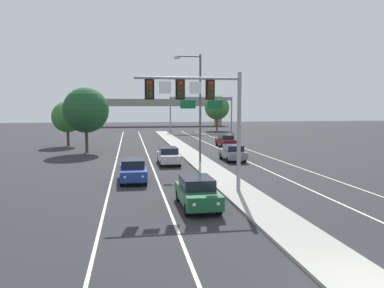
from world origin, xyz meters
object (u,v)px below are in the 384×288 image
object	(u,v)px
street_lamp_median	(198,102)
car_oncoming_blue	(133,170)
highway_sign_gantry	(201,103)
tree_far_left_c	(67,117)
overhead_signal_mast	(203,104)
car_oncoming_green	(197,192)
car_oncoming_silver	(169,156)
car_receding_darkred	(226,140)
tree_far_right_b	(217,107)
tree_far_left_a	(86,110)
car_receding_grey	(233,152)

from	to	relation	value
street_lamp_median	car_oncoming_blue	xyz separation A→B (m)	(-6.19, -8.22, -4.97)
street_lamp_median	highway_sign_gantry	size ratio (longest dim) A/B	0.75
car_oncoming_blue	tree_far_left_c	distance (m)	28.37
overhead_signal_mast	highway_sign_gantry	distance (m)	57.06
car_oncoming_green	highway_sign_gantry	size ratio (longest dim) A/B	0.34
car_oncoming_silver	highway_sign_gantry	xyz separation A→B (m)	(11.32, 43.51, 5.34)
highway_sign_gantry	car_oncoming_green	bearing A→B (deg)	-100.93
car_oncoming_blue	car_receding_darkred	xyz separation A→B (m)	(12.61, 22.74, 0.00)
street_lamp_median	overhead_signal_mast	bearing A→B (deg)	-98.84
car_oncoming_green	highway_sign_gantry	bearing A→B (deg)	79.07
car_oncoming_blue	tree_far_right_b	xyz separation A→B (m)	(19.60, 58.09, 4.45)
car_oncoming_blue	car_oncoming_silver	xyz separation A→B (m)	(3.35, 7.72, 0.00)
car_oncoming_green	overhead_signal_mast	bearing A→B (deg)	73.24
street_lamp_median	car_oncoming_blue	bearing A→B (deg)	-126.98
highway_sign_gantry	tree_far_right_b	distance (m)	8.49
car_oncoming_green	car_receding_darkred	size ratio (longest dim) A/B	1.00
overhead_signal_mast	car_oncoming_green	xyz separation A→B (m)	(-0.87, -2.89, -4.65)
car_receding_darkred	tree_far_right_b	size ratio (longest dim) A/B	0.56
car_oncoming_silver	car_receding_darkred	distance (m)	17.64
car_oncoming_silver	car_receding_darkred	bearing A→B (deg)	58.37
overhead_signal_mast	car_receding_darkred	bearing A→B (deg)	72.97
overhead_signal_mast	car_oncoming_green	world-z (taller)	overhead_signal_mast
car_oncoming_blue	car_oncoming_silver	bearing A→B (deg)	66.51
overhead_signal_mast	car_oncoming_green	bearing A→B (deg)	-106.76
overhead_signal_mast	street_lamp_median	bearing A→B (deg)	81.16
car_oncoming_blue	car_receding_darkred	distance (m)	26.00
highway_sign_gantry	tree_far_left_a	bearing A→B (deg)	-121.10
tree_far_left_c	highway_sign_gantry	bearing A→B (deg)	46.42
car_oncoming_silver	tree_far_left_a	size ratio (longest dim) A/B	0.59
car_oncoming_green	car_oncoming_silver	xyz separation A→B (m)	(0.07, 15.46, 0.00)
overhead_signal_mast	street_lamp_median	size ratio (longest dim) A/B	0.72
car_oncoming_blue	highway_sign_gantry	xyz separation A→B (m)	(14.68, 51.23, 5.34)
car_oncoming_blue	car_oncoming_silver	distance (m)	8.42
car_oncoming_blue	car_receding_grey	distance (m)	13.43
highway_sign_gantry	overhead_signal_mast	bearing A→B (deg)	-100.62
car_oncoming_green	car_receding_grey	distance (m)	18.10
car_oncoming_silver	car_receding_grey	distance (m)	6.65
car_receding_darkred	street_lamp_median	bearing A→B (deg)	-113.84
highway_sign_gantry	car_receding_darkred	bearing A→B (deg)	-94.15
overhead_signal_mast	car_oncoming_blue	xyz separation A→B (m)	(-4.16, 4.84, -4.65)
car_receding_grey	car_oncoming_blue	bearing A→B (deg)	-137.16
car_receding_darkred	highway_sign_gantry	world-z (taller)	highway_sign_gantry
tree_far_left_a	tree_far_right_b	distance (m)	46.74
car_receding_grey	highway_sign_gantry	xyz separation A→B (m)	(4.83, 42.10, 5.34)
car_oncoming_blue	car_receding_darkred	bearing A→B (deg)	61.00
tree_far_left_a	tree_far_left_c	world-z (taller)	tree_far_left_a
car_oncoming_green	tree_far_left_a	xyz separation A→B (m)	(-8.41, 26.16, 4.12)
tree_far_left_a	tree_far_left_c	xyz separation A→B (m)	(-3.37, 8.47, -0.96)
car_oncoming_blue	tree_far_left_c	xyz separation A→B (m)	(-8.49, 26.89, 3.16)
car_oncoming_blue	tree_far_left_a	distance (m)	19.56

